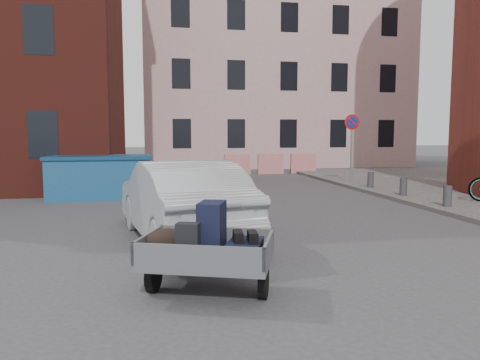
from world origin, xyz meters
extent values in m
plane|color=#38383A|center=(0.00, 0.00, 0.00)|extent=(120.00, 120.00, 0.00)
cube|color=#C99A9B|center=(6.00, 22.00, 7.00)|extent=(16.00, 8.00, 14.00)
cylinder|color=gray|center=(6.00, 9.50, 1.42)|extent=(0.07, 0.07, 2.60)
cylinder|color=red|center=(6.00, 9.48, 2.47)|extent=(0.60, 0.03, 0.60)
cylinder|color=navy|center=(6.00, 9.46, 2.47)|extent=(0.44, 0.03, 0.44)
cylinder|color=#3A3A3D|center=(6.00, 3.40, 0.40)|extent=(0.22, 0.22, 0.55)
cylinder|color=#3A3A3D|center=(6.00, 5.60, 0.40)|extent=(0.22, 0.22, 0.55)
cylinder|color=#3A3A3D|center=(6.00, 7.80, 0.40)|extent=(0.22, 0.22, 0.55)
cube|color=red|center=(2.50, 15.00, 0.50)|extent=(1.30, 0.18, 1.00)
cube|color=red|center=(4.20, 15.00, 0.50)|extent=(1.30, 0.18, 1.00)
cube|color=red|center=(5.90, 15.00, 0.50)|extent=(1.30, 0.18, 1.00)
cylinder|color=black|center=(-1.69, -1.57, 0.22)|extent=(0.24, 0.45, 0.44)
cylinder|color=black|center=(-0.34, -2.06, 0.22)|extent=(0.24, 0.45, 0.44)
cube|color=slate|center=(-1.01, -1.81, 0.46)|extent=(1.88, 1.58, 0.08)
cube|color=slate|center=(-1.75, -1.55, 0.64)|extent=(0.41, 1.05, 0.28)
cube|color=slate|center=(-0.28, -2.08, 0.64)|extent=(0.41, 1.05, 0.28)
cube|color=slate|center=(-0.83, -1.31, 0.64)|extent=(1.52, 0.58, 0.28)
cube|color=slate|center=(-1.20, -2.31, 0.64)|extent=(1.52, 0.58, 0.28)
cube|color=slate|center=(-0.71, -0.97, 0.40)|extent=(0.31, 0.69, 0.06)
cube|color=black|center=(-0.95, -1.78, 0.85)|extent=(0.44, 0.53, 0.70)
cube|color=black|center=(-0.58, -2.08, 0.62)|extent=(0.58, 0.70, 0.25)
ellipsoid|color=black|center=(-1.50, -1.69, 0.68)|extent=(0.69, 0.54, 0.36)
cube|color=black|center=(-1.27, -1.99, 0.74)|extent=(0.32, 0.26, 0.48)
ellipsoid|color=#174AB1|center=(-0.94, -1.47, 0.62)|extent=(0.44, 0.41, 0.24)
cube|color=black|center=(-0.67, -2.10, 0.81)|extent=(0.13, 0.28, 0.13)
cube|color=black|center=(-0.50, -2.16, 0.81)|extent=(0.13, 0.28, 0.13)
cube|color=#1B5283|center=(-3.27, 7.71, 0.62)|extent=(3.12, 1.58, 1.24)
cube|color=navy|center=(-3.27, 7.71, 1.30)|extent=(3.23, 1.69, 0.10)
imported|color=#ADB0B4|center=(-1.14, 1.35, 0.77)|extent=(2.50, 4.93, 1.55)
camera|label=1|loc=(-1.70, -7.59, 2.08)|focal=35.00mm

